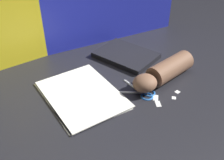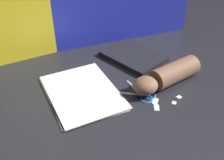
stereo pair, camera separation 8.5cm
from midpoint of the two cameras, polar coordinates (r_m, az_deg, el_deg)
name	(u,v)px [view 2 (the right image)]	position (r m, az deg, el deg)	size (l,w,h in m)	color
ground_plane	(115,93)	(0.90, 3.46, -2.85)	(6.00, 6.00, 0.00)	black
paper_stack	(82,92)	(0.89, -3.87, -2.72)	(0.25, 0.32, 0.01)	white
book_closed	(133,56)	(1.09, 6.93, 5.07)	(0.25, 0.28, 0.02)	black
scissors	(142,94)	(0.89, 9.35, -3.17)	(0.13, 0.14, 0.01)	silver
hand_forearm	(167,76)	(0.94, 14.51, 0.83)	(0.28, 0.14, 0.07)	brown
paper_scrap_near	(157,107)	(0.85, 12.55, -5.96)	(0.03, 0.03, 0.00)	white
paper_scrap_mid	(155,101)	(0.88, 12.19, -4.61)	(0.03, 0.04, 0.00)	white
paper_scrap_far	(174,103)	(0.89, 16.10, -4.87)	(0.02, 0.02, 0.00)	white
paper_scrap_side	(179,97)	(0.91, 17.02, -3.64)	(0.02, 0.02, 0.00)	white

